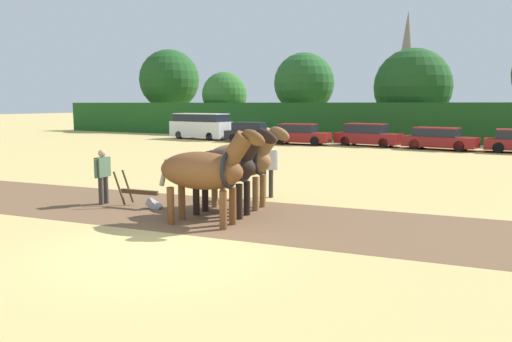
# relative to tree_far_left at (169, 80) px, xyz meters

# --- Properties ---
(ground_plane) EXTENTS (240.00, 240.00, 0.00)m
(ground_plane) POSITION_rel_tree_far_left_xyz_m (28.21, -36.21, -5.49)
(ground_plane) COLOR tan
(plowed_furrow_strip) EXTENTS (35.01, 8.16, 0.01)m
(plowed_furrow_strip) POSITION_rel_tree_far_left_xyz_m (22.37, -33.42, -5.49)
(plowed_furrow_strip) COLOR brown
(plowed_furrow_strip) RESTS_ON ground
(hedgerow) EXTENTS (75.05, 1.65, 3.02)m
(hedgerow) POSITION_rel_tree_far_left_xyz_m (28.21, -4.33, -3.98)
(hedgerow) COLOR #1E511E
(hedgerow) RESTS_ON ground
(tree_far_left) EXTENTS (6.50, 6.50, 8.75)m
(tree_far_left) POSITION_rel_tree_far_left_xyz_m (0.00, 0.00, 0.00)
(tree_far_left) COLOR #4C3823
(tree_far_left) RESTS_ON ground
(tree_left) EXTENTS (4.43, 4.43, 6.03)m
(tree_left) POSITION_rel_tree_far_left_xyz_m (8.17, -1.79, -1.69)
(tree_left) COLOR brown
(tree_left) RESTS_ON ground
(tree_center_left) EXTENTS (5.52, 5.52, 7.55)m
(tree_center_left) POSITION_rel_tree_far_left_xyz_m (16.35, -1.11, -0.71)
(tree_center_left) COLOR #4C3823
(tree_center_left) RESTS_ON ground
(tree_center) EXTENTS (6.37, 6.37, 7.50)m
(tree_center) POSITION_rel_tree_far_left_xyz_m (25.98, -0.78, -1.18)
(tree_center) COLOR #4C3823
(tree_center) RESTS_ON ground
(church_spire) EXTENTS (2.62, 2.62, 16.98)m
(church_spire) POSITION_rel_tree_far_left_xyz_m (17.50, 36.23, 3.40)
(church_spire) COLOR gray
(church_spire) RESTS_ON ground
(draft_horse_lead_left) EXTENTS (2.92, 1.21, 2.45)m
(draft_horse_lead_left) POSITION_rel_tree_far_left_xyz_m (27.79, -33.93, -4.14)
(draft_horse_lead_left) COLOR brown
(draft_horse_lead_left) RESTS_ON ground
(draft_horse_lead_right) EXTENTS (2.67, 1.13, 2.41)m
(draft_horse_lead_right) POSITION_rel_tree_far_left_xyz_m (27.67, -32.83, -4.17)
(draft_horse_lead_right) COLOR black
(draft_horse_lead_right) RESTS_ON ground
(draft_horse_trail_left) EXTENTS (2.65, 1.19, 2.41)m
(draft_horse_trail_left) POSITION_rel_tree_far_left_xyz_m (27.53, -31.72, -4.12)
(draft_horse_trail_left) COLOR brown
(draft_horse_trail_left) RESTS_ON ground
(plow) EXTENTS (1.50, 0.50, 1.13)m
(plow) POSITION_rel_tree_far_left_xyz_m (25.07, -33.12, -5.18)
(plow) COLOR #4C331E
(plow) RESTS_ON ground
(farmer_at_plow) EXTENTS (0.23, 0.66, 1.62)m
(farmer_at_plow) POSITION_rel_tree_far_left_xyz_m (23.69, -33.26, -4.55)
(farmer_at_plow) COLOR #38332D
(farmer_at_plow) RESTS_ON ground
(farmer_beside_team) EXTENTS (0.52, 0.52, 1.81)m
(farmer_beside_team) POSITION_rel_tree_far_left_xyz_m (27.49, -30.05, -4.41)
(farmer_beside_team) COLOR #38332D
(farmer_beside_team) RESTS_ON ground
(parked_van) EXTENTS (5.57, 2.50, 2.13)m
(parked_van) POSITION_rel_tree_far_left_xyz_m (10.77, -9.65, -4.40)
(parked_van) COLOR silver
(parked_van) RESTS_ON ground
(parked_car_left) EXTENTS (4.14, 2.40, 1.51)m
(parked_car_left) POSITION_rel_tree_far_left_xyz_m (15.70, -10.01, -4.77)
(parked_car_left) COLOR black
(parked_car_left) RESTS_ON ground
(parked_car_center_left) EXTENTS (4.36, 2.19, 1.49)m
(parked_car_center_left) POSITION_rel_tree_far_left_xyz_m (20.10, -10.58, -4.77)
(parked_car_center_left) COLOR maroon
(parked_car_center_left) RESTS_ON ground
(parked_car_center) EXTENTS (4.66, 2.24, 1.56)m
(parked_car_center) POSITION_rel_tree_far_left_xyz_m (24.80, -9.54, -4.74)
(parked_car_center) COLOR maroon
(parked_car_center) RESTS_ON ground
(parked_car_center_right) EXTENTS (4.67, 2.40, 1.42)m
(parked_car_center_right) POSITION_rel_tree_far_left_xyz_m (29.63, -10.10, -4.79)
(parked_car_center_right) COLOR maroon
(parked_car_center_right) RESTS_ON ground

